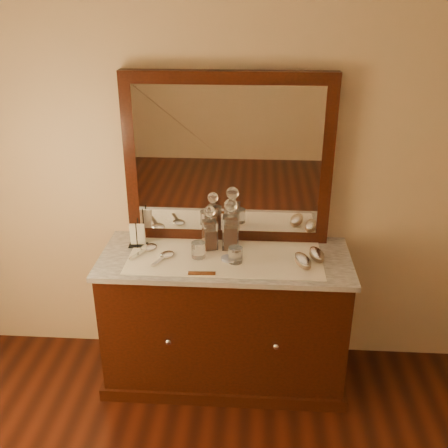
{
  "coord_description": "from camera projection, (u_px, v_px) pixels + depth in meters",
  "views": [
    {
      "loc": [
        0.17,
        -0.65,
        2.24
      ],
      "look_at": [
        0.0,
        1.85,
        1.1
      ],
      "focal_mm": 41.26,
      "sensor_mm": 36.0,
      "label": 1
    }
  ],
  "objects": [
    {
      "name": "brush_near",
      "position": [
        303.0,
        261.0,
        2.84
      ],
      "size": [
        0.12,
        0.18,
        0.05
      ],
      "color": "#93735A",
      "rests_on": "lace_runner"
    },
    {
      "name": "marble_top",
      "position": [
        225.0,
        259.0,
        2.96
      ],
      "size": [
        1.44,
        0.59,
        0.03
      ],
      "primitive_type": "cube",
      "color": "silver",
      "rests_on": "dresser_cabinet"
    },
    {
      "name": "tumblers",
      "position": [
        217.0,
        252.0,
        2.89
      ],
      "size": [
        0.29,
        0.13,
        0.09
      ],
      "color": "white",
      "rests_on": "lace_runner"
    },
    {
      "name": "hand_mirror_outer",
      "position": [
        147.0,
        249.0,
        3.01
      ],
      "size": [
        0.15,
        0.22,
        0.02
      ],
      "color": "silver",
      "rests_on": "lace_runner"
    },
    {
      "name": "napkin_rack",
      "position": [
        138.0,
        236.0,
        3.05
      ],
      "size": [
        0.11,
        0.07,
        0.17
      ],
      "color": "black",
      "rests_on": "marble_top"
    },
    {
      "name": "mirror_frame",
      "position": [
        228.0,
        160.0,
        2.97
      ],
      "size": [
        1.2,
        0.08,
        1.0
      ],
      "primitive_type": "cube",
      "color": "black",
      "rests_on": "marble_top"
    },
    {
      "name": "lace_runner",
      "position": [
        225.0,
        258.0,
        2.93
      ],
      "size": [
        1.1,
        0.45,
        0.0
      ],
      "primitive_type": "cube",
      "color": "white",
      "rests_on": "marble_top"
    },
    {
      "name": "pin_dish",
      "position": [
        228.0,
        258.0,
        2.9
      ],
      "size": [
        0.09,
        0.09,
        0.01
      ],
      "primitive_type": "cylinder",
      "rotation": [
        0.0,
        0.0,
        0.09
      ],
      "color": "white",
      "rests_on": "lace_runner"
    },
    {
      "name": "mirror_glass",
      "position": [
        228.0,
        162.0,
        2.93
      ],
      "size": [
        1.06,
        0.01,
        0.86
      ],
      "primitive_type": "cube",
      "color": "white",
      "rests_on": "marble_top"
    },
    {
      "name": "comb",
      "position": [
        202.0,
        273.0,
        2.76
      ],
      "size": [
        0.15,
        0.03,
        0.01
      ],
      "primitive_type": "cube",
      "rotation": [
        0.0,
        0.0,
        0.04
      ],
      "color": "brown",
      "rests_on": "lace_runner"
    },
    {
      "name": "dresser_cabinet",
      "position": [
        225.0,
        320.0,
        3.13
      ],
      "size": [
        1.4,
        0.55,
        0.82
      ],
      "primitive_type": "cube",
      "color": "black",
      "rests_on": "floor"
    },
    {
      "name": "hand_mirror_inner",
      "position": [
        165.0,
        256.0,
        2.93
      ],
      "size": [
        0.12,
        0.2,
        0.02
      ],
      "color": "silver",
      "rests_on": "lace_runner"
    },
    {
      "name": "decanter_right",
      "position": [
        231.0,
        229.0,
        3.0
      ],
      "size": [
        0.1,
        0.1,
        0.31
      ],
      "color": "#9B4216",
      "rests_on": "lace_runner"
    },
    {
      "name": "knob_left",
      "position": [
        168.0,
        342.0,
        2.87
      ],
      "size": [
        0.04,
        0.04,
        0.04
      ],
      "primitive_type": "sphere",
      "color": "silver",
      "rests_on": "dresser_cabinet"
    },
    {
      "name": "decanter_left",
      "position": [
        210.0,
        232.0,
        3.0
      ],
      "size": [
        0.1,
        0.1,
        0.27
      ],
      "color": "#9B4216",
      "rests_on": "lace_runner"
    },
    {
      "name": "dresser_plinth",
      "position": [
        225.0,
        368.0,
        3.28
      ],
      "size": [
        1.46,
        0.59,
        0.08
      ],
      "primitive_type": "cube",
      "color": "black",
      "rests_on": "floor"
    },
    {
      "name": "knob_right",
      "position": [
        276.0,
        346.0,
        2.84
      ],
      "size": [
        0.04,
        0.04,
        0.04
      ],
      "primitive_type": "sphere",
      "color": "silver",
      "rests_on": "dresser_cabinet"
    },
    {
      "name": "brush_far",
      "position": [
        317.0,
        255.0,
        2.91
      ],
      "size": [
        0.1,
        0.17,
        0.04
      ],
      "color": "#93735A",
      "rests_on": "lace_runner"
    }
  ]
}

